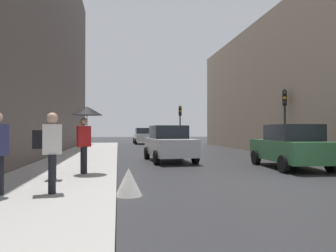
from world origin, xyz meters
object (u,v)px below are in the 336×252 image
car_silver_hatchback (169,143)px  warning_sign_triangle (129,182)px  car_white_compact (143,136)px  pedestrian_in_dark_coat (52,145)px  traffic_light_mid_street (285,110)px  pedestrian_with_black_backpack (50,147)px  car_green_estate (290,146)px  pedestrian_with_umbrella (86,121)px  traffic_light_far_median (180,118)px

car_silver_hatchback → warning_sign_triangle: size_ratio=6.63×
car_white_compact → pedestrian_in_dark_coat: size_ratio=2.39×
car_white_compact → traffic_light_mid_street: bearing=-70.2°
pedestrian_with_black_backpack → warning_sign_triangle: pedestrian_with_black_backpack is taller
car_silver_hatchback → pedestrian_with_black_backpack: bearing=-116.6°
car_green_estate → pedestrian_with_umbrella: size_ratio=2.02×
traffic_light_mid_street → traffic_light_far_median: traffic_light_mid_street is taller
car_green_estate → car_white_compact: 23.23m
pedestrian_in_dark_coat → pedestrian_with_umbrella: bearing=52.3°
car_silver_hatchback → car_white_compact: (0.26, 19.30, 0.00)m
traffic_light_far_median → pedestrian_with_umbrella: 18.93m
car_green_estate → pedestrian_in_dark_coat: 9.01m
traffic_light_mid_street → car_white_compact: bearing=109.8°
traffic_light_far_median → pedestrian_with_umbrella: size_ratio=1.77×
car_silver_hatchback → pedestrian_with_black_backpack: (-3.97, -7.93, 0.29)m
car_silver_hatchback → car_white_compact: size_ratio=1.02×
pedestrian_with_umbrella → pedestrian_with_black_backpack: size_ratio=1.21×
car_white_compact → pedestrian_with_black_backpack: (-4.23, -27.23, 0.29)m
car_silver_hatchback → car_white_compact: bearing=89.2°
pedestrian_with_umbrella → car_white_compact: bearing=81.2°
pedestrian_in_dark_coat → traffic_light_mid_street: bearing=32.3°
traffic_light_far_median → car_silver_hatchback: 13.32m
traffic_light_mid_street → car_white_compact: (-6.55, 18.20, -1.78)m
car_silver_hatchback → pedestrian_in_dark_coat: bearing=-126.0°
car_silver_hatchback → pedestrian_in_dark_coat: (-4.31, -5.93, 0.25)m
pedestrian_with_umbrella → pedestrian_in_dark_coat: pedestrian_with_umbrella is taller
traffic_light_far_median → pedestrian_with_umbrella: traffic_light_far_median is taller
traffic_light_mid_street → car_green_estate: bearing=-117.6°
pedestrian_in_dark_coat → warning_sign_triangle: 2.86m
pedestrian_with_black_backpack → pedestrian_in_dark_coat: bearing=99.8°
traffic_light_mid_street → car_silver_hatchback: bearing=-170.8°
car_white_compact → pedestrian_with_black_backpack: bearing=-98.8°
traffic_light_mid_street → pedestrian_in_dark_coat: bearing=-147.7°
car_silver_hatchback → pedestrian_with_black_backpack: 8.87m
car_white_compact → pedestrian_with_umbrella: size_ratio=1.98×
pedestrian_with_black_backpack → pedestrian_in_dark_coat: size_ratio=1.00×
pedestrian_with_umbrella → car_silver_hatchback: bearing=54.3°
car_silver_hatchback → warning_sign_triangle: (-2.24, -7.73, -0.55)m
car_green_estate → warning_sign_triangle: car_green_estate is taller
car_white_compact → pedestrian_in_dark_coat: bearing=-100.3°
car_green_estate → car_white_compact: same height
traffic_light_mid_street → pedestrian_with_umbrella: traffic_light_mid_street is taller
pedestrian_with_black_backpack → pedestrian_in_dark_coat: (-0.35, 2.00, -0.03)m
warning_sign_triangle → pedestrian_with_black_backpack: bearing=-173.4°
car_green_estate → car_white_compact: size_ratio=1.02×
traffic_light_far_median → pedestrian_in_dark_coat: traffic_light_far_median is taller
traffic_light_far_median → car_green_estate: bearing=-85.8°
pedestrian_in_dark_coat → warning_sign_triangle: bearing=-41.0°
pedestrian_with_umbrella → pedestrian_with_black_backpack: bearing=-98.7°
car_white_compact → car_green_estate: bearing=-79.8°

